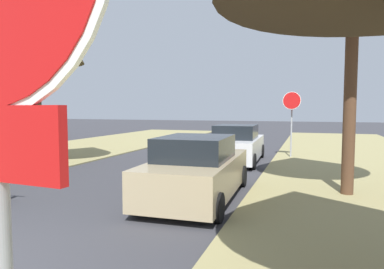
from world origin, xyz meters
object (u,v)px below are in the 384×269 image
at_px(stop_sign_far, 292,110).
at_px(parked_sedan_white, 237,145).
at_px(parked_sedan_tan, 197,170).
at_px(street_tree_left_mid_a, 32,15).

xyz_separation_m(stop_sign_far, parked_sedan_white, (-2.09, -2.01, -1.47)).
distance_m(parked_sedan_tan, parked_sedan_white, 6.17).
xyz_separation_m(stop_sign_far, parked_sedan_tan, (-1.84, -8.17, -1.47)).
relative_size(stop_sign_far, parked_sedan_tan, 0.66).
bearing_deg(parked_sedan_white, street_tree_left_mid_a, -155.53).
bearing_deg(parked_sedan_tan, parked_sedan_white, 92.33).
height_order(stop_sign_far, parked_sedan_tan, stop_sign_far).
distance_m(stop_sign_far, parked_sedan_white, 3.25).
bearing_deg(stop_sign_far, street_tree_left_mid_a, -150.44).
height_order(parked_sedan_tan, parked_sedan_white, same).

